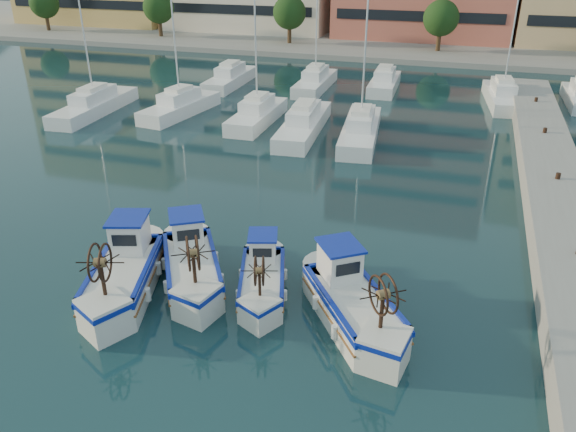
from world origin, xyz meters
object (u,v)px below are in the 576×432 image
at_px(fishing_boat_a, 125,271).
at_px(fishing_boat_d, 352,300).
at_px(fishing_boat_c, 262,276).
at_px(fishing_boat_b, 191,262).

xyz_separation_m(fishing_boat_a, fishing_boat_d, (8.52, 0.76, -0.03)).
xyz_separation_m(fishing_boat_a, fishing_boat_c, (4.96, 1.50, -0.19)).
bearing_deg(fishing_boat_c, fishing_boat_a, 178.95).
bearing_deg(fishing_boat_a, fishing_boat_b, 16.24).
distance_m(fishing_boat_a, fishing_boat_b, 2.49).
relative_size(fishing_boat_c, fishing_boat_d, 0.83).
height_order(fishing_boat_b, fishing_boat_d, fishing_boat_d).
relative_size(fishing_boat_a, fishing_boat_b, 1.07).
bearing_deg(fishing_boat_b, fishing_boat_d, -37.18).
bearing_deg(fishing_boat_b, fishing_boat_c, -29.44).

